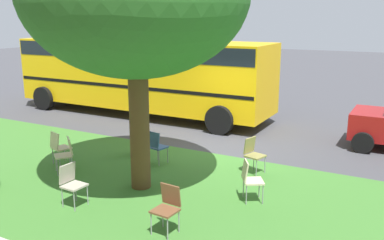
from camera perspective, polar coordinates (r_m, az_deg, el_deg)
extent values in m
plane|color=#424247|center=(12.28, 2.24, -4.09)|extent=(80.00, 80.00, 0.00)
cube|color=#3D752D|center=(9.68, -6.27, -9.15)|extent=(48.00, 6.00, 0.01)
cylinder|color=brown|center=(9.31, -7.12, -0.09)|extent=(0.44, 0.44, 3.10)
cube|color=#ADA393|center=(11.84, -6.88, -2.64)|extent=(0.57, 0.57, 0.04)
cube|color=#ADA393|center=(11.71, -7.74, -1.62)|extent=(0.38, 0.30, 0.40)
cylinder|color=gray|center=(11.80, -5.77, -3.82)|extent=(0.02, 0.02, 0.42)
cylinder|color=gray|center=(12.12, -6.40, -3.36)|extent=(0.02, 0.02, 0.42)
cylinder|color=gray|center=(11.69, -7.33, -4.04)|extent=(0.02, 0.02, 0.42)
cylinder|color=gray|center=(12.01, -7.92, -3.57)|extent=(0.02, 0.02, 0.42)
cube|color=beige|center=(10.88, -16.99, -4.63)|extent=(0.58, 0.57, 0.04)
cube|color=beige|center=(10.83, -16.14, -3.32)|extent=(0.37, 0.32, 0.40)
cylinder|color=gray|center=(11.11, -17.89, -5.56)|extent=(0.02, 0.02, 0.42)
cylinder|color=gray|center=(10.77, -17.70, -6.16)|extent=(0.02, 0.02, 0.42)
cylinder|color=gray|center=(11.14, -16.15, -5.38)|extent=(0.02, 0.02, 0.42)
cylinder|color=gray|center=(10.80, -15.90, -5.97)|extent=(0.02, 0.02, 0.42)
cube|color=brown|center=(7.61, -3.68, -12.13)|extent=(0.45, 0.43, 0.04)
cube|color=brown|center=(7.64, -2.88, -10.02)|extent=(0.40, 0.12, 0.40)
cylinder|color=gray|center=(7.69, -5.54, -13.77)|extent=(0.02, 0.02, 0.42)
cylinder|color=gray|center=(7.50, -3.32, -14.51)|extent=(0.02, 0.02, 0.42)
cylinder|color=gray|center=(7.93, -3.96, -12.85)|extent=(0.02, 0.02, 0.42)
cylinder|color=gray|center=(7.74, -1.78, -13.53)|extent=(0.02, 0.02, 0.42)
cube|color=#ADA393|center=(8.95, -15.59, -8.55)|extent=(0.42, 0.44, 0.04)
cube|color=#ADA393|center=(8.99, -16.47, -6.87)|extent=(0.11, 0.40, 0.40)
cylinder|color=gray|center=(8.81, -15.59, -10.53)|extent=(0.02, 0.02, 0.42)
cylinder|color=gray|center=(9.03, -13.90, -9.80)|extent=(0.02, 0.02, 0.42)
cylinder|color=gray|center=(9.05, -17.08, -9.98)|extent=(0.02, 0.02, 0.42)
cylinder|color=gray|center=(9.26, -15.40, -9.29)|extent=(0.02, 0.02, 0.42)
cube|color=beige|center=(11.53, -17.18, -3.61)|extent=(0.52, 0.50, 0.04)
cube|color=beige|center=(11.39, -18.06, -2.64)|extent=(0.41, 0.20, 0.40)
cylinder|color=gray|center=(11.52, -15.93, -4.73)|extent=(0.02, 0.02, 0.42)
cylinder|color=gray|center=(11.82, -16.79, -4.32)|extent=(0.02, 0.02, 0.42)
cylinder|color=gray|center=(11.37, -17.42, -5.08)|extent=(0.02, 0.02, 0.42)
cylinder|color=gray|center=(11.68, -18.25, -4.65)|extent=(0.02, 0.02, 0.42)
cube|color=#335184|center=(11.13, -4.59, -3.65)|extent=(0.48, 0.47, 0.04)
cube|color=#335184|center=(10.93, -5.26, -2.67)|extent=(0.41, 0.15, 0.40)
cylinder|color=gray|center=(11.20, -3.30, -4.74)|extent=(0.02, 0.02, 0.42)
cylinder|color=gray|center=(11.43, -4.65, -4.38)|extent=(0.02, 0.02, 0.42)
cylinder|color=gray|center=(10.96, -4.49, -5.18)|extent=(0.02, 0.02, 0.42)
cylinder|color=gray|center=(11.20, -5.84, -4.79)|extent=(0.02, 0.02, 0.42)
cube|color=beige|center=(8.96, 8.26, -8.15)|extent=(0.56, 0.57, 0.04)
cube|color=beige|center=(8.84, 7.16, -6.75)|extent=(0.28, 0.39, 0.40)
cylinder|color=gray|center=(8.91, 9.52, -9.90)|extent=(0.02, 0.02, 0.42)
cylinder|color=gray|center=(9.24, 9.05, -9.01)|extent=(0.02, 0.02, 0.42)
cylinder|color=gray|center=(8.85, 7.34, -10.00)|extent=(0.02, 0.02, 0.42)
cylinder|color=gray|center=(9.18, 6.95, -9.10)|extent=(0.02, 0.02, 0.42)
cube|color=olive|center=(10.51, 8.53, -4.82)|extent=(0.50, 0.51, 0.04)
cube|color=olive|center=(10.53, 7.78, -3.37)|extent=(0.19, 0.41, 0.40)
cylinder|color=gray|center=(10.35, 8.67, -6.46)|extent=(0.02, 0.02, 0.42)
cylinder|color=gray|center=(10.63, 9.81, -5.95)|extent=(0.02, 0.02, 0.42)
cylinder|color=gray|center=(10.54, 7.16, -6.03)|extent=(0.02, 0.02, 0.42)
cylinder|color=gray|center=(10.81, 8.32, -5.55)|extent=(0.02, 0.02, 0.42)
cylinder|color=black|center=(12.88, 22.02, -2.86)|extent=(0.60, 0.18, 0.60)
cylinder|color=black|center=(14.55, 22.85, -1.10)|extent=(0.60, 0.18, 0.60)
cube|color=yellow|center=(16.67, -7.00, 6.31)|extent=(10.40, 2.44, 2.50)
cube|color=black|center=(16.72, -6.96, 5.12)|extent=(10.30, 2.46, 0.12)
cube|color=black|center=(16.58, -7.09, 9.39)|extent=(10.30, 2.46, 0.56)
cylinder|color=black|center=(18.56, -19.33, 2.79)|extent=(0.96, 0.28, 0.96)
cylinder|color=black|center=(20.31, -14.10, 4.04)|extent=(0.96, 0.28, 0.96)
cylinder|color=black|center=(13.83, 3.73, 0.00)|extent=(0.96, 0.28, 0.96)
cylinder|color=black|center=(16.09, 7.50, 1.87)|extent=(0.96, 0.28, 0.96)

